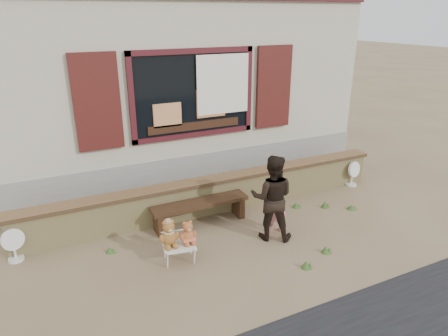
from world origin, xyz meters
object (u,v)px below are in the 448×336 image
teddy_bear_left (169,233)px  adult (272,198)px  folding_chair (179,245)px  bench (200,208)px  teddy_bear_right (188,232)px  child (276,206)px

teddy_bear_left → adult: 1.76m
folding_chair → adult: (1.60, -0.01, 0.46)m
bench → teddy_bear_right: teddy_bear_right is taller
folding_chair → child: (1.76, 0.10, 0.21)m
teddy_bear_left → teddy_bear_right: bearing=-0.0°
folding_chair → teddy_bear_left: 0.28m
folding_chair → child: 1.78m
teddy_bear_left → teddy_bear_right: 0.28m
child → adult: adult is taller
bench → teddy_bear_left: bearing=-134.3°
child → adult: 0.31m
teddy_bear_left → adult: size_ratio=0.29×
teddy_bear_right → child: child is taller
folding_chair → teddy_bear_right: size_ratio=1.47×
folding_chair → child: child is taller
teddy_bear_right → folding_chair: bearing=-180.0°
folding_chair → teddy_bear_left: teddy_bear_left is taller
bench → child: 1.32m
bench → child: child is taller
teddy_bear_right → adult: size_ratio=0.25×
bench → adult: 1.33m
teddy_bear_right → child: size_ratio=0.38×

